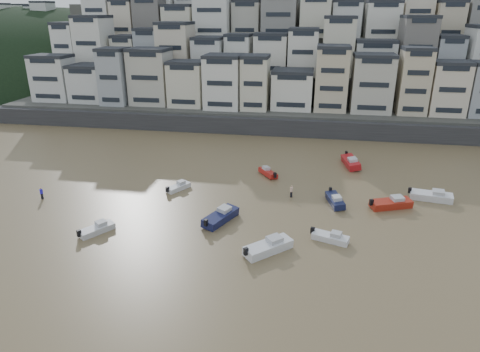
% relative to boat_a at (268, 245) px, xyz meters
% --- Properties ---
extents(sea_strip, '(340.00, 340.00, 0.00)m').
position_rel_boat_a_xyz_m(sea_strip, '(-122.41, 126.80, -0.84)').
color(sea_strip, '#4B5C6C').
rests_on(sea_strip, ground).
extents(harbor_wall, '(140.00, 3.00, 3.50)m').
position_rel_boat_a_xyz_m(harbor_wall, '(-2.41, 46.80, 0.90)').
color(harbor_wall, '#38383A').
rests_on(harbor_wall, ground).
extents(hillside, '(141.04, 66.00, 50.00)m').
position_rel_boat_a_xyz_m(hillside, '(2.33, 86.64, 12.16)').
color(hillside, '#4C4C47').
rests_on(hillside, ground).
extents(headland, '(216.00, 135.00, 53.33)m').
position_rel_boat_a_xyz_m(headland, '(-107.41, 116.80, -0.83)').
color(headland, black).
rests_on(headland, ground).
extents(boat_a, '(5.89, 5.80, 1.70)m').
position_rel_boat_a_xyz_m(boat_a, '(0.00, 0.00, 0.00)').
color(boat_a, silver).
rests_on(boat_a, ground).
extents(boat_b, '(4.77, 2.86, 1.24)m').
position_rel_boat_a_xyz_m(boat_b, '(6.71, 3.54, -0.23)').
color(boat_b, silver).
rests_on(boat_b, ground).
extents(boat_c, '(4.34, 6.55, 1.70)m').
position_rel_boat_a_xyz_m(boat_c, '(-6.63, 6.16, 0.00)').
color(boat_c, '#141941').
rests_on(boat_c, ground).
extents(boat_d, '(6.37, 4.10, 1.65)m').
position_rel_boat_a_xyz_m(boat_d, '(14.81, 13.89, -0.02)').
color(boat_d, maroon).
rests_on(boat_d, ground).
extents(boat_e, '(2.94, 5.54, 1.44)m').
position_rel_boat_a_xyz_m(boat_e, '(7.54, 13.89, -0.13)').
color(boat_e, '#13183B').
rests_on(boat_e, ground).
extents(boat_f, '(3.37, 4.39, 1.17)m').
position_rel_boat_a_xyz_m(boat_f, '(-14.85, 14.87, -0.27)').
color(boat_f, silver).
rests_on(boat_f, ground).
extents(boat_g, '(6.23, 2.89, 1.64)m').
position_rel_boat_a_xyz_m(boat_g, '(20.65, 17.38, -0.03)').
color(boat_g, silver).
rests_on(boat_g, ground).
extents(boat_h, '(3.85, 4.54, 1.23)m').
position_rel_boat_a_xyz_m(boat_h, '(-2.59, 22.87, -0.23)').
color(boat_h, '#A61A14').
rests_on(boat_h, ground).
extents(boat_i, '(3.37, 6.79, 1.77)m').
position_rel_boat_a_xyz_m(boat_i, '(10.60, 29.67, 0.04)').
color(boat_i, '#A61418').
rests_on(boat_i, ground).
extents(boat_j, '(3.79, 4.66, 1.25)m').
position_rel_boat_a_xyz_m(boat_j, '(-20.37, 0.76, -0.22)').
color(boat_j, silver).
rests_on(boat_j, ground).
extents(person_blue, '(0.44, 0.44, 1.74)m').
position_rel_boat_a_xyz_m(person_blue, '(-32.51, 8.47, 0.02)').
color(person_blue, '#271CD9').
rests_on(person_blue, ground).
extents(person_pink, '(0.44, 0.44, 1.74)m').
position_rel_boat_a_xyz_m(person_pink, '(1.56, 15.11, 0.02)').
color(person_pink, '#CFA792').
rests_on(person_pink, ground).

